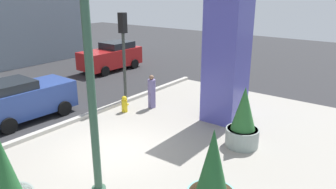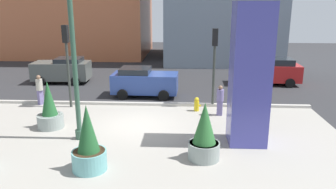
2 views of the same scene
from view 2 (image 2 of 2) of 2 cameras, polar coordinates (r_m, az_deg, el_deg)
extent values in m
plane|color=#2D2D30|center=(19.40, -3.47, -1.10)|extent=(60.00, 60.00, 0.00)
cube|color=#9E998E|center=(13.81, -6.28, -8.21)|extent=(18.00, 10.00, 0.02)
cube|color=#B7B2A8|center=(18.54, -3.78, -1.64)|extent=(18.00, 0.24, 0.16)
cylinder|color=#335642|center=(14.50, -14.93, -6.63)|extent=(0.36, 0.36, 0.40)
cylinder|color=#335642|center=(13.70, -15.76, 4.60)|extent=(0.20, 0.20, 6.15)
cube|color=#4C4CAD|center=(13.33, 13.88, 3.22)|extent=(1.46, 1.46, 5.60)
cylinder|color=#6BB2B2|center=(11.81, -13.35, -10.96)|extent=(1.18, 1.18, 0.70)
cylinder|color=#382819|center=(11.67, -13.45, -9.51)|extent=(1.08, 1.08, 0.04)
cone|color=#235B2D|center=(11.35, -13.71, -5.68)|extent=(0.75, 0.75, 1.63)
cylinder|color=gray|center=(12.31, 6.18, -9.60)|extent=(1.15, 1.15, 0.65)
cylinder|color=#382819|center=(12.18, 6.22, -8.29)|extent=(1.06, 1.06, 0.04)
cone|color=#2D6B33|center=(11.89, 6.33, -4.87)|extent=(0.85, 0.85, 1.51)
cylinder|color=gray|center=(16.10, -19.53, -4.34)|extent=(1.17, 1.17, 0.62)
cylinder|color=#382819|center=(16.01, -19.63, -3.36)|extent=(1.08, 1.08, 0.04)
cone|color=#235B2D|center=(15.78, -19.89, -0.58)|extent=(0.70, 0.70, 1.58)
cylinder|color=gold|center=(17.55, 4.94, -1.99)|extent=(0.26, 0.26, 0.55)
sphere|color=gold|center=(17.45, 4.96, -0.88)|extent=(0.24, 0.24, 0.24)
cylinder|color=gold|center=(17.55, 5.49, -1.91)|extent=(0.12, 0.10, 0.10)
cylinder|color=#333833|center=(18.56, -16.71, 3.13)|extent=(0.14, 0.14, 3.53)
cube|color=black|center=(18.24, -17.25, 9.93)|extent=(0.28, 0.32, 0.90)
sphere|color=yellow|center=(18.38, -17.13, 10.83)|extent=(0.18, 0.18, 0.18)
cylinder|color=#333833|center=(18.02, 7.86, 3.01)|extent=(0.14, 0.14, 3.35)
cube|color=black|center=(17.69, 8.11, 9.75)|extent=(0.28, 0.32, 0.90)
sphere|color=red|center=(17.84, 8.10, 10.66)|extent=(0.18, 0.18, 0.18)
cube|color=#2D4793|center=(20.21, -3.95, 2.04)|extent=(3.99, 1.96, 1.14)
cube|color=#1E2328|center=(20.15, -5.65, 4.13)|extent=(1.82, 1.67, 0.35)
cylinder|color=black|center=(21.07, -0.26, 1.18)|extent=(0.65, 0.24, 0.64)
cylinder|color=black|center=(19.31, -0.76, -0.16)|extent=(0.65, 0.24, 0.64)
cylinder|color=black|center=(21.43, -6.77, 1.31)|extent=(0.65, 0.24, 0.64)
cylinder|color=black|center=(19.69, -7.83, 0.01)|extent=(0.65, 0.24, 0.64)
cube|color=red|center=(24.18, 16.77, 3.65)|extent=(4.33, 1.92, 1.14)
cube|color=#1E2328|center=(24.19, 18.41, 5.41)|extent=(1.97, 1.64, 0.43)
cylinder|color=black|center=(23.16, 13.92, 2.03)|extent=(0.64, 0.23, 0.64)
cylinder|color=black|center=(24.91, 13.26, 3.01)|extent=(0.64, 0.23, 0.64)
cylinder|color=black|center=(23.75, 20.26, 1.85)|extent=(0.64, 0.23, 0.64)
cylinder|color=black|center=(25.46, 19.19, 2.82)|extent=(0.64, 0.23, 0.64)
cube|color=#565B56|center=(24.83, -17.83, 3.95)|extent=(3.98, 2.05, 1.22)
cube|color=#1E2328|center=(24.52, -16.68, 5.72)|extent=(1.83, 1.73, 0.30)
cylinder|color=black|center=(24.49, -21.08, 2.16)|extent=(0.65, 0.25, 0.64)
cylinder|color=black|center=(26.20, -19.63, 3.12)|extent=(0.65, 0.25, 0.64)
cylinder|color=black|center=(23.71, -15.63, 2.22)|extent=(0.65, 0.25, 0.64)
cylinder|color=black|center=(25.48, -14.50, 3.19)|extent=(0.65, 0.25, 0.64)
cube|color=slate|center=(19.88, -21.07, -0.46)|extent=(0.31, 0.34, 0.84)
cylinder|color=#B2AD9E|center=(19.71, -21.28, 1.58)|extent=(0.49, 0.49, 0.63)
sphere|color=#8C664C|center=(19.62, -21.40, 2.79)|extent=(0.23, 0.23, 0.23)
cube|color=slate|center=(16.99, 8.88, -2.31)|extent=(0.31, 0.25, 0.77)
cylinder|color=slate|center=(16.80, 8.98, -0.11)|extent=(0.42, 0.42, 0.58)
sphere|color=#8C664C|center=(16.70, 9.03, 1.19)|extent=(0.21, 0.21, 0.21)
camera|label=1|loc=(11.44, -50.06, 8.74)|focal=34.72mm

